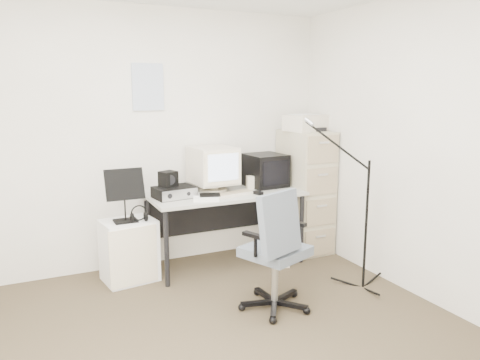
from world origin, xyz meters
name	(u,v)px	position (x,y,z in m)	size (l,w,h in m)	color
floor	(227,348)	(0.00, 0.00, -0.01)	(3.60, 3.60, 0.01)	#433721
wall_back	(151,139)	(0.00, 1.80, 1.25)	(3.60, 0.02, 2.50)	white
wall_front	(476,256)	(0.00, -1.80, 1.25)	(3.60, 0.02, 2.50)	white
wall_right	(434,151)	(1.80, 0.00, 1.25)	(0.02, 3.60, 2.50)	white
wall_calendar	(148,87)	(-0.02, 1.79, 1.75)	(0.30, 0.02, 0.44)	white
filing_cabinet	(305,191)	(1.58, 1.48, 0.65)	(0.40, 0.60, 1.30)	#A8A38F
printer	(306,123)	(1.58, 1.49, 1.38)	(0.43, 0.29, 0.17)	white
desk	(226,228)	(0.63, 1.45, 0.36)	(1.50, 0.70, 0.73)	#ACABA1
crt_monitor	(213,169)	(0.54, 1.56, 0.95)	(0.40, 0.42, 0.44)	white
crt_tv	(265,170)	(1.14, 1.57, 0.90)	(0.37, 0.39, 0.34)	black
desk_speaker	(250,182)	(0.93, 1.51, 0.80)	(0.07, 0.07, 0.13)	beige
keyboard	(234,194)	(0.65, 1.31, 0.74)	(0.43, 0.15, 0.02)	white
mouse	(258,193)	(0.88, 1.24, 0.74)	(0.06, 0.10, 0.03)	black
radio_receiver	(174,192)	(0.11, 1.46, 0.78)	(0.37, 0.26, 0.10)	black
radio_speaker	(168,179)	(0.07, 1.50, 0.91)	(0.14, 0.13, 0.14)	black
papers	(206,197)	(0.37, 1.31, 0.74)	(0.23, 0.32, 0.02)	white
pc_tower	(279,243)	(1.14, 1.27, 0.19)	(0.18, 0.41, 0.38)	white
office_chair	(275,249)	(0.58, 0.37, 0.50)	(0.57, 0.57, 0.99)	slate
side_cart	(129,250)	(-0.34, 1.44, 0.28)	(0.46, 0.37, 0.57)	white
music_stand	(124,195)	(-0.37, 1.40, 0.81)	(0.34, 0.18, 0.49)	black
headphones	(139,216)	(-0.25, 1.35, 0.62)	(0.16, 0.16, 0.03)	black
mic_stand	(367,206)	(1.50, 0.39, 0.74)	(0.02, 0.02, 1.49)	black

